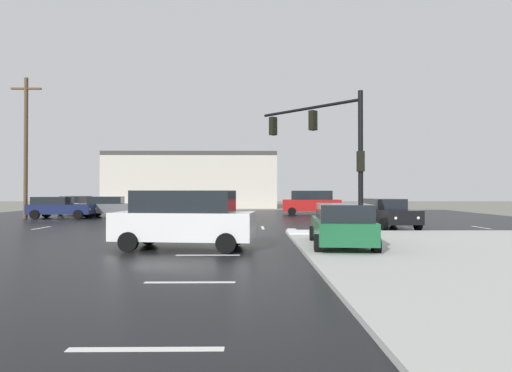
% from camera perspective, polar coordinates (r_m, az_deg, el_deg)
% --- Properties ---
extents(ground_plane, '(120.00, 120.00, 0.00)m').
position_cam_1_polar(ground_plane, '(23.63, -3.98, -5.59)').
color(ground_plane, slate).
extents(road_asphalt, '(44.00, 44.00, 0.02)m').
position_cam_1_polar(road_asphalt, '(23.63, -3.98, -5.56)').
color(road_asphalt, black).
rests_on(road_asphalt, ground_plane).
extents(snow_strip_curbside, '(4.00, 1.60, 0.06)m').
position_cam_1_polar(snow_strip_curbside, '(19.93, 9.93, -6.01)').
color(snow_strip_curbside, white).
rests_on(snow_strip_curbside, sidewalk_corner).
extents(lane_markings, '(36.15, 36.15, 0.01)m').
position_cam_1_polar(lane_markings, '(22.22, -1.07, -5.84)').
color(lane_markings, silver).
rests_on(lane_markings, road_asphalt).
extents(traffic_signal_mast, '(4.27, 4.37, 6.34)m').
position_cam_1_polar(traffic_signal_mast, '(20.53, 9.83, 5.91)').
color(traffic_signal_mast, black).
rests_on(traffic_signal_mast, sidewalk_corner).
extents(fire_hydrant, '(0.48, 0.26, 0.79)m').
position_cam_1_polar(fire_hydrant, '(17.90, 14.91, -5.43)').
color(fire_hydrant, gold).
rests_on(fire_hydrant, sidewalk_corner).
extents(strip_building_background, '(20.12, 8.00, 6.59)m').
position_cam_1_polar(strip_building_background, '(53.38, -8.30, 0.72)').
color(strip_building_background, beige).
rests_on(strip_building_background, ground_plane).
extents(sedan_grey, '(4.67, 2.41, 1.58)m').
position_cam_1_polar(sedan_grey, '(34.94, -18.44, -2.55)').
color(sedan_grey, slate).
rests_on(sedan_grey, road_asphalt).
extents(suv_white, '(4.99, 2.60, 2.03)m').
position_cam_1_polar(suv_white, '(15.25, -9.45, -4.20)').
color(suv_white, white).
rests_on(suv_white, road_asphalt).
extents(sedan_black, '(2.32, 4.65, 1.58)m').
position_cam_1_polar(sedan_black, '(24.58, 16.99, -3.38)').
color(sedan_black, black).
rests_on(sedan_black, road_asphalt).
extents(sedan_green, '(2.35, 4.66, 1.58)m').
position_cam_1_polar(sedan_green, '(15.15, 11.25, -5.11)').
color(sedan_green, '#195933').
rests_on(sedan_green, road_asphalt).
extents(sedan_tan, '(2.18, 4.60, 1.58)m').
position_cam_1_polar(sedan_tan, '(39.35, -22.40, -2.32)').
color(sedan_tan, tan).
rests_on(sedan_tan, road_asphalt).
extents(suv_red, '(4.96, 2.51, 2.03)m').
position_cam_1_polar(suv_red, '(36.42, 7.35, -2.13)').
color(suv_red, '#B21919').
rests_on(suv_red, road_asphalt).
extents(sedan_navy, '(4.55, 2.05, 1.58)m').
position_cam_1_polar(sedan_navy, '(34.61, -24.58, -2.54)').
color(sedan_navy, '#141E47').
rests_on(sedan_navy, road_asphalt).
extents(utility_pole_far, '(2.20, 0.28, 10.33)m').
position_cam_1_polar(utility_pole_far, '(35.84, -28.17, 4.80)').
color(utility_pole_far, brown).
rests_on(utility_pole_far, ground_plane).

